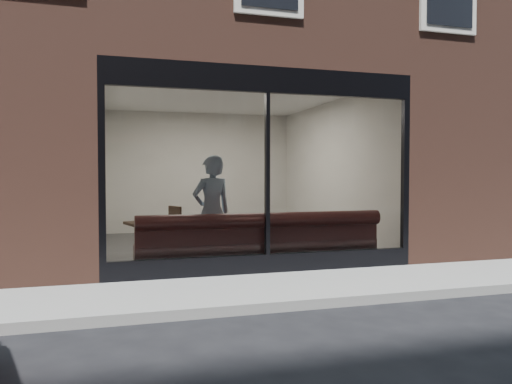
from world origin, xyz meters
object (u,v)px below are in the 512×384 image
object	(u,v)px
cafe_table_right	(293,218)
cafe_chair_left	(166,245)
banquette	(260,255)
person	(212,212)
cafe_table_left	(150,223)

from	to	relation	value
cafe_table_right	cafe_chair_left	distance (m)	2.40
banquette	person	distance (m)	1.06
person	cafe_table_left	world-z (taller)	person
banquette	cafe_table_left	xyz separation A→B (m)	(-1.72, 0.55, 0.52)
cafe_table_right	cafe_chair_left	xyz separation A→B (m)	(-2.22, 0.77, -0.50)
cafe_table_left	cafe_table_right	world-z (taller)	cafe_table_left
cafe_chair_left	banquette	bearing A→B (deg)	108.86
cafe_table_left	cafe_chair_left	size ratio (longest dim) A/B	1.61
cafe_chair_left	cafe_table_left	bearing A→B (deg)	46.96
banquette	cafe_chair_left	bearing A→B (deg)	131.21
banquette	person	size ratio (longest dim) A/B	2.16
banquette	cafe_table_left	size ratio (longest dim) A/B	5.85
banquette	cafe_table_right	distance (m)	1.27
banquette	cafe_table_right	xyz separation A→B (m)	(0.87, 0.76, 0.52)
cafe_table_left	person	bearing A→B (deg)	-15.58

